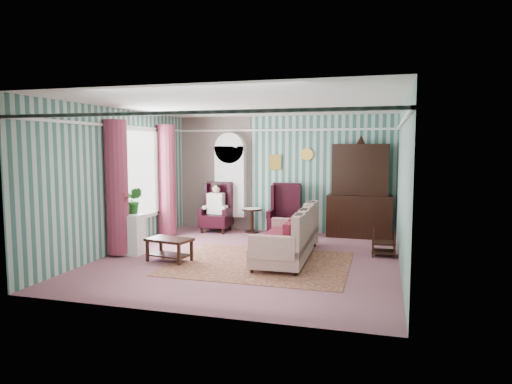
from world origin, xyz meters
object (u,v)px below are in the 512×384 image
(nest_table, at_px, (384,243))
(floral_armchair, at_px, (297,225))
(dresser_hutch, at_px, (360,188))
(wingback_right, at_px, (284,210))
(sofa, at_px, (284,234))
(bookcase, at_px, (230,186))
(round_side_table, at_px, (252,221))
(wingback_left, at_px, (216,207))
(seated_woman, at_px, (216,209))
(plant_stand, at_px, (129,235))
(coffee_table, at_px, (170,250))

(nest_table, bearing_deg, floral_armchair, 171.63)
(dresser_hutch, distance_m, nest_table, 2.11)
(dresser_hutch, relative_size, nest_table, 4.37)
(nest_table, bearing_deg, dresser_hutch, 107.39)
(wingback_right, xyz_separation_m, sofa, (0.53, -2.51, -0.10))
(dresser_hutch, bearing_deg, bookcase, 177.89)
(round_side_table, xyz_separation_m, nest_table, (3.17, -1.70, -0.03))
(wingback_right, bearing_deg, wingback_left, 180.00)
(wingback_right, distance_m, sofa, 2.57)
(nest_table, relative_size, sofa, 0.27)
(bookcase, xyz_separation_m, floral_armchair, (2.05, -1.68, -0.62))
(wingback_right, distance_m, seated_woman, 1.75)
(plant_stand, bearing_deg, dresser_hutch, 35.08)
(dresser_hutch, bearing_deg, wingback_right, -171.23)
(bookcase, bearing_deg, round_side_table, -20.27)
(wingback_left, distance_m, plant_stand, 2.87)
(bookcase, bearing_deg, dresser_hutch, -2.11)
(wingback_left, relative_size, round_side_table, 2.08)
(bookcase, xyz_separation_m, plant_stand, (-1.05, -3.14, -0.72))
(wingback_right, distance_m, coffee_table, 3.42)
(bookcase, distance_m, plant_stand, 3.39)
(dresser_hutch, xyz_separation_m, round_side_table, (-2.60, -0.12, -0.88))
(seated_woman, xyz_separation_m, plant_stand, (-0.80, -2.75, -0.19))
(bookcase, height_order, dresser_hutch, dresser_hutch)
(wingback_left, bearing_deg, sofa, -47.75)
(nest_table, bearing_deg, round_side_table, 151.80)
(round_side_table, distance_m, sofa, 3.00)
(bookcase, distance_m, seated_woman, 0.70)
(seated_woman, distance_m, plant_stand, 2.87)
(plant_stand, bearing_deg, wingback_left, 73.78)
(seated_woman, bearing_deg, wingback_right, 0.00)
(wingback_left, height_order, plant_stand, wingback_left)
(coffee_table, bearing_deg, seated_woman, 94.14)
(bookcase, height_order, seated_woman, bookcase)
(bookcase, xyz_separation_m, round_side_table, (0.65, -0.24, -0.82))
(wingback_left, relative_size, wingback_right, 1.00)
(round_side_table, bearing_deg, wingback_left, -170.54)
(floral_armchair, bearing_deg, wingback_left, 68.09)
(round_side_table, distance_m, floral_armchair, 2.02)
(bookcase, relative_size, wingback_left, 1.79)
(sofa, bearing_deg, wingback_right, 10.31)
(dresser_hutch, distance_m, seated_woman, 3.56)
(plant_stand, relative_size, floral_armchair, 0.81)
(bookcase, distance_m, sofa, 3.59)
(seated_woman, bearing_deg, dresser_hutch, 4.41)
(dresser_hutch, relative_size, wingback_right, 1.89)
(sofa, height_order, coffee_table, sofa)
(round_side_table, xyz_separation_m, coffee_table, (-0.68, -3.19, -0.08))
(round_side_table, bearing_deg, sofa, -62.59)
(bookcase, relative_size, wingback_right, 1.79)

